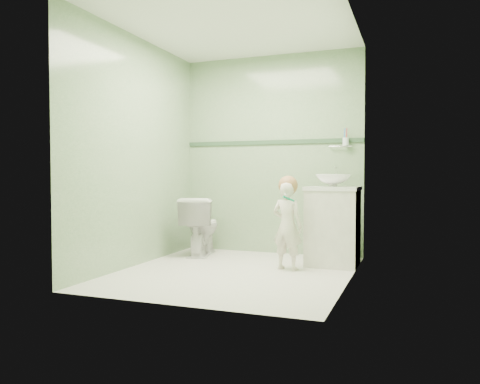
% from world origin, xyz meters
% --- Properties ---
extents(ground, '(2.50, 2.50, 0.00)m').
position_xyz_m(ground, '(0.00, 0.00, 0.00)').
color(ground, white).
rests_on(ground, ground).
extents(room_shell, '(2.50, 2.54, 2.40)m').
position_xyz_m(room_shell, '(0.00, 0.00, 1.20)').
color(room_shell, '#78A072').
rests_on(room_shell, ground).
extents(trim_stripe, '(2.20, 0.02, 0.05)m').
position_xyz_m(trim_stripe, '(0.00, 1.24, 1.35)').
color(trim_stripe, '#335237').
rests_on(trim_stripe, room_shell).
extents(vanity, '(0.52, 0.50, 0.80)m').
position_xyz_m(vanity, '(0.84, 0.70, 0.40)').
color(vanity, beige).
rests_on(vanity, ground).
extents(counter, '(0.54, 0.52, 0.04)m').
position_xyz_m(counter, '(0.84, 0.70, 0.81)').
color(counter, white).
rests_on(counter, vanity).
extents(basin, '(0.37, 0.37, 0.13)m').
position_xyz_m(basin, '(0.84, 0.70, 0.89)').
color(basin, white).
rests_on(basin, counter).
extents(faucet, '(0.03, 0.13, 0.18)m').
position_xyz_m(faucet, '(0.84, 0.89, 0.97)').
color(faucet, silver).
rests_on(faucet, counter).
extents(cup_holder, '(0.26, 0.07, 0.21)m').
position_xyz_m(cup_holder, '(0.89, 1.18, 1.33)').
color(cup_holder, silver).
rests_on(cup_holder, room_shell).
extents(toilet, '(0.50, 0.73, 0.69)m').
position_xyz_m(toilet, '(-0.74, 0.80, 0.34)').
color(toilet, white).
rests_on(toilet, ground).
extents(toddler, '(0.36, 0.27, 0.88)m').
position_xyz_m(toddler, '(0.45, 0.30, 0.44)').
color(toddler, silver).
rests_on(toddler, ground).
extents(hair_cap, '(0.20, 0.20, 0.20)m').
position_xyz_m(hair_cap, '(0.45, 0.33, 0.85)').
color(hair_cap, '#A16E43').
rests_on(hair_cap, toddler).
extents(teal_toothbrush, '(0.11, 0.14, 0.08)m').
position_xyz_m(teal_toothbrush, '(0.50, 0.16, 0.72)').
color(teal_toothbrush, '#028658').
rests_on(teal_toothbrush, toddler).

